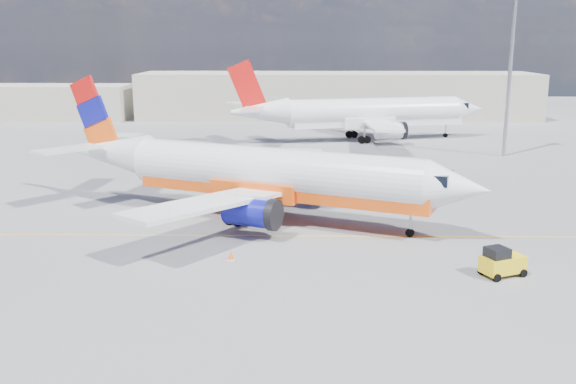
{
  "coord_description": "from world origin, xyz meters",
  "views": [
    {
      "loc": [
        -2.05,
        -41.08,
        13.73
      ],
      "look_at": [
        -2.69,
        1.93,
        3.5
      ],
      "focal_mm": 40.0,
      "sensor_mm": 36.0,
      "label": 1
    }
  ],
  "objects_px": {
    "second_jet": "(366,114)",
    "traffic_cone": "(231,255)",
    "main_jet": "(261,173)",
    "gse_tug": "(502,262)"
  },
  "relations": [
    {
      "from": "main_jet",
      "to": "gse_tug",
      "type": "distance_m",
      "value": 19.7
    },
    {
      "from": "main_jet",
      "to": "traffic_cone",
      "type": "height_order",
      "value": "main_jet"
    },
    {
      "from": "second_jet",
      "to": "gse_tug",
      "type": "distance_m",
      "value": 53.13
    },
    {
      "from": "gse_tug",
      "to": "traffic_cone",
      "type": "bearing_deg",
      "value": 147.0
    },
    {
      "from": "gse_tug",
      "to": "traffic_cone",
      "type": "height_order",
      "value": "gse_tug"
    },
    {
      "from": "main_jet",
      "to": "gse_tug",
      "type": "xyz_separation_m",
      "value": [
        15.01,
        -12.44,
        -2.77
      ]
    },
    {
      "from": "second_jet",
      "to": "traffic_cone",
      "type": "height_order",
      "value": "second_jet"
    },
    {
      "from": "second_jet",
      "to": "traffic_cone",
      "type": "bearing_deg",
      "value": -119.31
    },
    {
      "from": "main_jet",
      "to": "gse_tug",
      "type": "relative_size",
      "value": 12.22
    },
    {
      "from": "main_jet",
      "to": "second_jet",
      "type": "xyz_separation_m",
      "value": [
        12.29,
        40.54,
        0.13
      ]
    }
  ]
}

